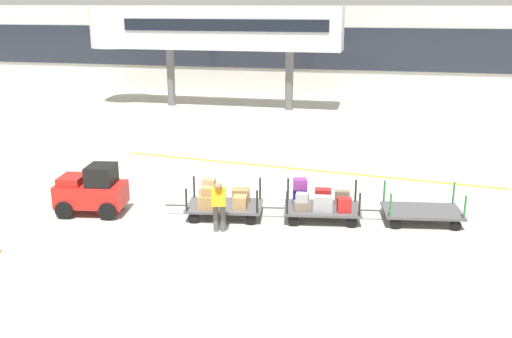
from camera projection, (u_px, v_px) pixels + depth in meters
name	position (u px, v px, depth m)	size (l,w,h in m)	color
ground_plane	(203.00, 230.00, 16.76)	(120.00, 120.00, 0.00)	#B2ADA0
apron_lead_line	(299.00, 169.00, 22.88)	(15.49, 0.20, 0.01)	yellow
terminal_building	(315.00, 52.00, 40.23)	(56.42, 2.51, 6.22)	beige
jet_bridge	(202.00, 29.00, 35.47)	(16.13, 3.00, 6.23)	silver
baggage_tug	(92.00, 191.00, 17.87)	(2.24, 1.49, 1.58)	red
baggage_cart_lead	(222.00, 201.00, 17.64)	(3.07, 1.72, 1.11)	#4C4C4F
baggage_cart_middle	(320.00, 203.00, 17.42)	(3.07, 1.72, 1.19)	#4C4C4F
baggage_cart_tail	(422.00, 211.00, 17.24)	(3.07, 1.72, 1.10)	#4C4C4F
baggage_handler	(219.00, 204.00, 16.36)	(0.48, 0.50, 1.56)	#4C4C4C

